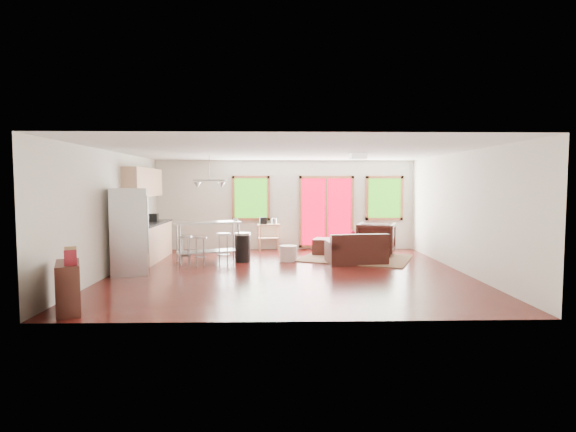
{
  "coord_description": "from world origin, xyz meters",
  "views": [
    {
      "loc": [
        -0.24,
        -9.59,
        1.89
      ],
      "look_at": [
        0.0,
        0.3,
        1.2
      ],
      "focal_mm": 28.0,
      "sensor_mm": 36.0,
      "label": 1
    }
  ],
  "objects_px": {
    "rug": "(355,258)",
    "island": "(208,234)",
    "loveseat": "(356,251)",
    "refrigerator": "(130,231)",
    "coffee_table": "(352,246)",
    "armchair": "(376,237)",
    "kitchen_cart": "(268,228)",
    "ottoman": "(326,247)"
  },
  "relations": [
    {
      "from": "island",
      "to": "kitchen_cart",
      "type": "bearing_deg",
      "value": 53.11
    },
    {
      "from": "rug",
      "to": "ottoman",
      "type": "relative_size",
      "value": 4.05
    },
    {
      "from": "rug",
      "to": "coffee_table",
      "type": "height_order",
      "value": "coffee_table"
    },
    {
      "from": "loveseat",
      "to": "ottoman",
      "type": "relative_size",
      "value": 2.23
    },
    {
      "from": "ottoman",
      "to": "refrigerator",
      "type": "distance_m",
      "value": 5.16
    },
    {
      "from": "refrigerator",
      "to": "kitchen_cart",
      "type": "height_order",
      "value": "refrigerator"
    },
    {
      "from": "rug",
      "to": "loveseat",
      "type": "height_order",
      "value": "loveseat"
    },
    {
      "from": "coffee_table",
      "to": "ottoman",
      "type": "distance_m",
      "value": 0.99
    },
    {
      "from": "refrigerator",
      "to": "kitchen_cart",
      "type": "distance_m",
      "value": 4.43
    },
    {
      "from": "rug",
      "to": "kitchen_cart",
      "type": "xyz_separation_m",
      "value": [
        -2.26,
        1.54,
        0.64
      ]
    },
    {
      "from": "rug",
      "to": "kitchen_cart",
      "type": "relative_size",
      "value": 2.76
    },
    {
      "from": "loveseat",
      "to": "island",
      "type": "distance_m",
      "value": 3.63
    },
    {
      "from": "island",
      "to": "ottoman",
      "type": "bearing_deg",
      "value": 19.44
    },
    {
      "from": "rug",
      "to": "coffee_table",
      "type": "xyz_separation_m",
      "value": [
        -0.09,
        -0.1,
        0.32
      ]
    },
    {
      "from": "armchair",
      "to": "ottoman",
      "type": "bearing_deg",
      "value": 13.64
    },
    {
      "from": "coffee_table",
      "to": "ottoman",
      "type": "xyz_separation_m",
      "value": [
        -0.57,
        0.8,
        -0.12
      ]
    },
    {
      "from": "coffee_table",
      "to": "ottoman",
      "type": "bearing_deg",
      "value": 125.59
    },
    {
      "from": "coffee_table",
      "to": "island",
      "type": "xyz_separation_m",
      "value": [
        -3.6,
        -0.27,
        0.35
      ]
    },
    {
      "from": "rug",
      "to": "island",
      "type": "height_order",
      "value": "island"
    },
    {
      "from": "loveseat",
      "to": "refrigerator",
      "type": "height_order",
      "value": "refrigerator"
    },
    {
      "from": "loveseat",
      "to": "kitchen_cart",
      "type": "distance_m",
      "value": 3.13
    },
    {
      "from": "loveseat",
      "to": "kitchen_cart",
      "type": "relative_size",
      "value": 1.52
    },
    {
      "from": "island",
      "to": "loveseat",
      "type": "bearing_deg",
      "value": -5.13
    },
    {
      "from": "coffee_table",
      "to": "island",
      "type": "height_order",
      "value": "island"
    },
    {
      "from": "refrigerator",
      "to": "kitchen_cart",
      "type": "relative_size",
      "value": 1.89
    },
    {
      "from": "armchair",
      "to": "coffee_table",
      "type": "bearing_deg",
      "value": 61.02
    },
    {
      "from": "ottoman",
      "to": "rug",
      "type": "bearing_deg",
      "value": -46.27
    },
    {
      "from": "rug",
      "to": "ottoman",
      "type": "height_order",
      "value": "ottoman"
    },
    {
      "from": "ottoman",
      "to": "kitchen_cart",
      "type": "xyz_separation_m",
      "value": [
        -1.59,
        0.84,
        0.44
      ]
    },
    {
      "from": "loveseat",
      "to": "rug",
      "type": "bearing_deg",
      "value": 75.92
    },
    {
      "from": "loveseat",
      "to": "coffee_table",
      "type": "height_order",
      "value": "loveseat"
    },
    {
      "from": "coffee_table",
      "to": "armchair",
      "type": "relative_size",
      "value": 1.15
    },
    {
      "from": "rug",
      "to": "refrigerator",
      "type": "xyz_separation_m",
      "value": [
        -5.1,
        -1.85,
        0.9
      ]
    },
    {
      "from": "loveseat",
      "to": "kitchen_cart",
      "type": "height_order",
      "value": "kitchen_cart"
    },
    {
      "from": "island",
      "to": "refrigerator",
      "type": "bearing_deg",
      "value": -133.44
    },
    {
      "from": "coffee_table",
      "to": "refrigerator",
      "type": "xyz_separation_m",
      "value": [
        -5.0,
        -1.75,
        0.57
      ]
    },
    {
      "from": "coffee_table",
      "to": "armchair",
      "type": "xyz_separation_m",
      "value": [
        0.75,
        0.66,
        0.15
      ]
    },
    {
      "from": "armchair",
      "to": "island",
      "type": "height_order",
      "value": "island"
    },
    {
      "from": "ottoman",
      "to": "refrigerator",
      "type": "xyz_separation_m",
      "value": [
        -4.43,
        -2.55,
        0.69
      ]
    },
    {
      "from": "loveseat",
      "to": "refrigerator",
      "type": "bearing_deg",
      "value": -173.21
    },
    {
      "from": "refrigerator",
      "to": "rug",
      "type": "bearing_deg",
      "value": 5.17
    },
    {
      "from": "refrigerator",
      "to": "kitchen_cart",
      "type": "bearing_deg",
      "value": 35.31
    }
  ]
}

